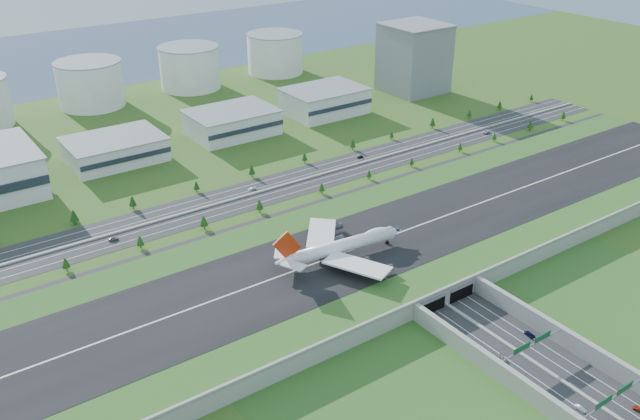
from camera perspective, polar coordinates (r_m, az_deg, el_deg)
ground at (r=331.87m, az=4.54°, el=-3.92°), size 1200.00×1200.00×0.00m
airfield_deck at (r=329.72m, az=4.57°, el=-3.31°), size 520.00×100.00×9.20m
underpass_road at (r=274.95m, az=18.01°, el=-11.86°), size 38.80×120.40×8.00m
sign_gantry_near at (r=274.75m, az=17.40°, el=-10.86°), size 38.70×0.70×9.80m
sign_gantry_far at (r=261.03m, az=23.49°, el=-14.36°), size 38.70×0.70×9.80m
north_expressway at (r=400.61m, az=-4.05°, el=1.80°), size 560.00×36.00×0.12m
tree_row at (r=398.43m, az=-4.58°, el=2.34°), size 498.95×48.49×8.38m
hangar_mid_a at (r=455.98m, az=-16.88°, el=4.89°), size 58.00×42.00×15.00m
hangar_mid_b at (r=485.76m, az=-7.43°, el=7.32°), size 58.00×42.00×17.00m
hangar_mid_c at (r=524.91m, az=0.36°, el=9.16°), size 58.00×42.00×19.00m
office_tower at (r=581.54m, az=7.92°, el=12.53°), size 46.00×46.00×55.00m
fuel_tank_b at (r=569.08m, az=-18.76°, el=10.00°), size 50.00×50.00×35.00m
fuel_tank_c at (r=597.04m, az=-10.91°, el=11.68°), size 50.00×50.00×35.00m
fuel_tank_d at (r=635.23m, az=-3.80°, el=13.01°), size 50.00×50.00×35.00m
bay_water at (r=741.24m, az=-20.10°, el=12.10°), size 1200.00×260.00×0.06m
boeing_747 at (r=311.84m, az=1.80°, el=-3.05°), size 67.94×63.91×21.03m
car_0 at (r=275.61m, az=15.09°, el=-11.94°), size 3.68×5.19×1.64m
car_1 at (r=262.62m, az=21.07°, el=-15.32°), size 1.87×4.30×1.37m
car_2 at (r=291.09m, az=17.23°, el=-9.96°), size 3.03×5.24×1.37m
car_4 at (r=359.78m, az=-17.01°, el=-2.33°), size 5.26×2.99×1.69m
car_5 at (r=443.38m, az=3.39°, el=4.49°), size 4.22×1.61×1.37m
car_6 at (r=499.45m, az=13.87°, el=6.38°), size 6.44×4.30×1.64m
car_7 at (r=400.11m, az=-5.75°, el=1.82°), size 5.02×2.57×1.39m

